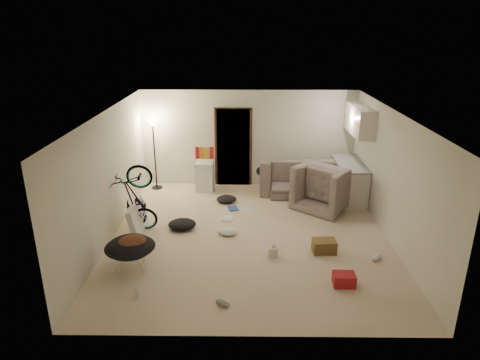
{
  "coord_description": "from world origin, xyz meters",
  "views": [
    {
      "loc": [
        -0.11,
        -7.78,
        4.02
      ],
      "look_at": [
        -0.2,
        0.6,
        0.98
      ],
      "focal_mm": 32.0,
      "sensor_mm": 36.0,
      "label": 1
    }
  ],
  "objects_px": {
    "mini_fridge": "(205,176)",
    "juicer": "(273,251)",
    "armchair": "(328,191)",
    "drink_case_b": "(344,279)",
    "tv_box": "(138,217)",
    "floor_lamp": "(154,140)",
    "kitchen_counter": "(349,182)",
    "bicycle": "(137,214)",
    "drink_case_a": "(324,246)",
    "saucer_chair": "(131,251)",
    "sofa": "(304,179)"
  },
  "relations": [
    {
      "from": "kitchen_counter",
      "to": "saucer_chair",
      "type": "bearing_deg",
      "value": -143.64
    },
    {
      "from": "bicycle",
      "to": "mini_fridge",
      "type": "distance_m",
      "value": 2.67
    },
    {
      "from": "kitchen_counter",
      "to": "drink_case_a",
      "type": "relative_size",
      "value": 3.52
    },
    {
      "from": "mini_fridge",
      "to": "juicer",
      "type": "bearing_deg",
      "value": -62.77
    },
    {
      "from": "tv_box",
      "to": "floor_lamp",
      "type": "bearing_deg",
      "value": 92.37
    },
    {
      "from": "kitchen_counter",
      "to": "sofa",
      "type": "relative_size",
      "value": 0.66
    },
    {
      "from": "armchair",
      "to": "drink_case_b",
      "type": "distance_m",
      "value": 3.31
    },
    {
      "from": "bicycle",
      "to": "drink_case_b",
      "type": "distance_m",
      "value": 4.28
    },
    {
      "from": "sofa",
      "to": "drink_case_a",
      "type": "relative_size",
      "value": 5.36
    },
    {
      "from": "sofa",
      "to": "juicer",
      "type": "height_order",
      "value": "sofa"
    },
    {
      "from": "bicycle",
      "to": "drink_case_a",
      "type": "distance_m",
      "value": 3.79
    },
    {
      "from": "mini_fridge",
      "to": "saucer_chair",
      "type": "distance_m",
      "value": 3.97
    },
    {
      "from": "sofa",
      "to": "tv_box",
      "type": "relative_size",
      "value": 2.44
    },
    {
      "from": "kitchen_counter",
      "to": "juicer",
      "type": "xyz_separation_m",
      "value": [
        -2.01,
        -2.83,
        -0.34
      ]
    },
    {
      "from": "sofa",
      "to": "mini_fridge",
      "type": "distance_m",
      "value": 2.54
    },
    {
      "from": "kitchen_counter",
      "to": "sofa",
      "type": "bearing_deg",
      "value": 156.15
    },
    {
      "from": "sofa",
      "to": "kitchen_counter",
      "type": "bearing_deg",
      "value": 156.27
    },
    {
      "from": "saucer_chair",
      "to": "drink_case_a",
      "type": "xyz_separation_m",
      "value": [
        3.46,
        0.65,
        -0.24
      ]
    },
    {
      "from": "kitchen_counter",
      "to": "juicer",
      "type": "relative_size",
      "value": 5.91
    },
    {
      "from": "bicycle",
      "to": "drink_case_b",
      "type": "bearing_deg",
      "value": -117.02
    },
    {
      "from": "kitchen_counter",
      "to": "juicer",
      "type": "height_order",
      "value": "kitchen_counter"
    },
    {
      "from": "kitchen_counter",
      "to": "drink_case_b",
      "type": "height_order",
      "value": "kitchen_counter"
    },
    {
      "from": "tv_box",
      "to": "bicycle",
      "type": "bearing_deg",
      "value": -89.94
    },
    {
      "from": "floor_lamp",
      "to": "armchair",
      "type": "bearing_deg",
      "value": -14.65
    },
    {
      "from": "sofa",
      "to": "juicer",
      "type": "xyz_separation_m",
      "value": [
        -0.99,
        -3.28,
        -0.23
      ]
    },
    {
      "from": "armchair",
      "to": "bicycle",
      "type": "bearing_deg",
      "value": 57.94
    },
    {
      "from": "mini_fridge",
      "to": "drink_case_a",
      "type": "xyz_separation_m",
      "value": [
        2.52,
        -3.21,
        -0.25
      ]
    },
    {
      "from": "sofa",
      "to": "tv_box",
      "type": "distance_m",
      "value": 4.36
    },
    {
      "from": "bicycle",
      "to": "tv_box",
      "type": "bearing_deg",
      "value": -0.68
    },
    {
      "from": "saucer_chair",
      "to": "tv_box",
      "type": "xyz_separation_m",
      "value": [
        -0.23,
        1.48,
        -0.05
      ]
    },
    {
      "from": "floor_lamp",
      "to": "kitchen_counter",
      "type": "xyz_separation_m",
      "value": [
        4.83,
        -0.65,
        -0.87
      ]
    },
    {
      "from": "drink_case_b",
      "to": "juicer",
      "type": "bearing_deg",
      "value": 141.83
    },
    {
      "from": "drink_case_a",
      "to": "drink_case_b",
      "type": "relative_size",
      "value": 1.19
    },
    {
      "from": "saucer_chair",
      "to": "drink_case_b",
      "type": "relative_size",
      "value": 2.41
    },
    {
      "from": "bicycle",
      "to": "sofa",
      "type": "bearing_deg",
      "value": -58.91
    },
    {
      "from": "juicer",
      "to": "kitchen_counter",
      "type": "bearing_deg",
      "value": 54.68
    },
    {
      "from": "kitchen_counter",
      "to": "bicycle",
      "type": "relative_size",
      "value": 0.99
    },
    {
      "from": "armchair",
      "to": "drink_case_b",
      "type": "xyz_separation_m",
      "value": [
        -0.32,
        -3.29,
        -0.28
      ]
    },
    {
      "from": "armchair",
      "to": "juicer",
      "type": "xyz_separation_m",
      "value": [
        -1.42,
        -2.37,
        -0.28
      ]
    },
    {
      "from": "tv_box",
      "to": "juicer",
      "type": "bearing_deg",
      "value": -20.1
    },
    {
      "from": "mini_fridge",
      "to": "kitchen_counter",
      "type": "bearing_deg",
      "value": -6.21
    },
    {
      "from": "juicer",
      "to": "tv_box",
      "type": "bearing_deg",
      "value": 159.85
    },
    {
      "from": "drink_case_a",
      "to": "drink_case_b",
      "type": "bearing_deg",
      "value": -85.66
    },
    {
      "from": "floor_lamp",
      "to": "drink_case_b",
      "type": "relative_size",
      "value": 5.07
    },
    {
      "from": "floor_lamp",
      "to": "saucer_chair",
      "type": "relative_size",
      "value": 2.1
    },
    {
      "from": "sofa",
      "to": "bicycle",
      "type": "distance_m",
      "value": 4.37
    },
    {
      "from": "bicycle",
      "to": "mini_fridge",
      "type": "bearing_deg",
      "value": -26.74
    },
    {
      "from": "saucer_chair",
      "to": "drink_case_a",
      "type": "relative_size",
      "value": 2.02
    },
    {
      "from": "floor_lamp",
      "to": "tv_box",
      "type": "xyz_separation_m",
      "value": [
        0.1,
        -2.48,
        -1.0
      ]
    },
    {
      "from": "mini_fridge",
      "to": "juicer",
      "type": "xyz_separation_m",
      "value": [
        1.55,
        -3.38,
        -0.27
      ]
    }
  ]
}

